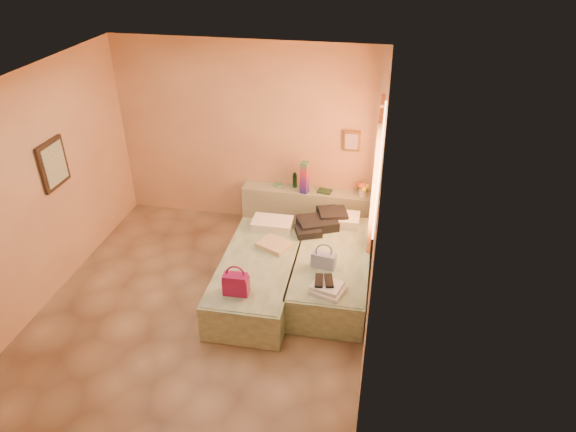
% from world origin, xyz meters
% --- Properties ---
extents(ground, '(4.50, 4.50, 0.00)m').
position_xyz_m(ground, '(0.00, 0.00, 0.00)').
color(ground, tan).
rests_on(ground, ground).
extents(room_walls, '(4.02, 4.51, 2.81)m').
position_xyz_m(room_walls, '(0.21, 0.57, 1.79)').
color(room_walls, '#E4AF7A').
rests_on(room_walls, ground).
extents(headboard_ledge, '(2.05, 0.30, 0.65)m').
position_xyz_m(headboard_ledge, '(0.98, 2.10, 0.33)').
color(headboard_ledge, '#95A083').
rests_on(headboard_ledge, ground).
extents(bed_left, '(0.93, 2.01, 0.50)m').
position_xyz_m(bed_left, '(0.60, 0.40, 0.25)').
color(bed_left, beige).
rests_on(bed_left, ground).
extents(bed_right, '(0.93, 2.01, 0.50)m').
position_xyz_m(bed_right, '(1.50, 0.71, 0.25)').
color(bed_right, beige).
rests_on(bed_right, ground).
extents(water_bottle, '(0.07, 0.07, 0.23)m').
position_xyz_m(water_bottle, '(0.74, 2.17, 0.77)').
color(water_bottle, '#133621').
rests_on(water_bottle, headboard_ledge).
extents(rainbow_box, '(0.14, 0.14, 0.49)m').
position_xyz_m(rainbow_box, '(0.91, 2.02, 0.90)').
color(rainbow_box, '#A01351').
rests_on(rainbow_box, headboard_ledge).
extents(small_dish, '(0.16, 0.16, 0.03)m').
position_xyz_m(small_dish, '(0.48, 2.15, 0.67)').
color(small_dish, '#51966F').
rests_on(small_dish, headboard_ledge).
extents(green_book, '(0.22, 0.18, 0.03)m').
position_xyz_m(green_book, '(1.21, 2.09, 0.67)').
color(green_book, '#224124').
rests_on(green_book, headboard_ledge).
extents(flower_vase, '(0.24, 0.24, 0.26)m').
position_xyz_m(flower_vase, '(1.77, 2.08, 0.78)').
color(flower_vase, silver).
rests_on(flower_vase, headboard_ledge).
extents(magenta_handbag, '(0.29, 0.17, 0.27)m').
position_xyz_m(magenta_handbag, '(0.51, -0.27, 0.63)').
color(magenta_handbag, '#A01351').
rests_on(magenta_handbag, bed_left).
extents(khaki_garment, '(0.49, 0.45, 0.07)m').
position_xyz_m(khaki_garment, '(0.73, 0.73, 0.53)').
color(khaki_garment, tan).
rests_on(khaki_garment, bed_left).
extents(clothes_pile, '(0.75, 0.75, 0.17)m').
position_xyz_m(clothes_pile, '(1.26, 1.32, 0.59)').
color(clothes_pile, black).
rests_on(clothes_pile, bed_right).
extents(blue_handbag, '(0.31, 0.17, 0.19)m').
position_xyz_m(blue_handbag, '(1.42, 0.43, 0.59)').
color(blue_handbag, '#3C4A90').
rests_on(blue_handbag, bed_right).
extents(towel_stack, '(0.42, 0.39, 0.10)m').
position_xyz_m(towel_stack, '(1.54, -0.05, 0.55)').
color(towel_stack, white).
rests_on(towel_stack, bed_right).
extents(sandal_pair, '(0.21, 0.26, 0.03)m').
position_xyz_m(sandal_pair, '(1.48, -0.00, 0.61)').
color(sandal_pair, black).
rests_on(sandal_pair, towel_stack).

